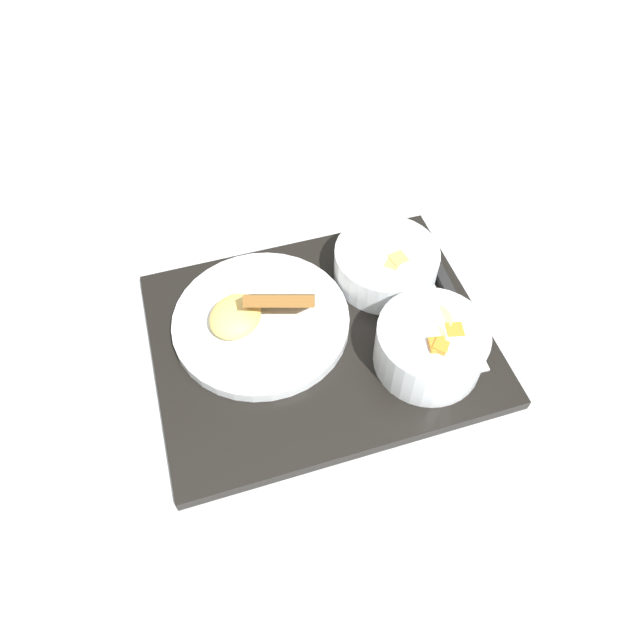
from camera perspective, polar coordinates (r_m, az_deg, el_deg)
ground_plane at (r=0.71m, az=0.00°, el=-2.18°), size 4.00×4.00×0.00m
serving_tray at (r=0.71m, az=0.00°, el=-1.82°), size 0.43×0.35×0.02m
bowl_salad at (r=0.66m, az=10.99°, el=-2.38°), size 0.13×0.13×0.07m
bowl_soup at (r=0.75m, az=6.63°, el=5.75°), size 0.13×0.13×0.05m
plate_main at (r=0.70m, az=-6.03°, el=0.14°), size 0.22×0.22×0.08m
knife at (r=0.75m, az=12.78°, el=2.60°), size 0.03×0.18×0.01m
spoon at (r=0.73m, az=12.44°, el=0.58°), size 0.04×0.15×0.01m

